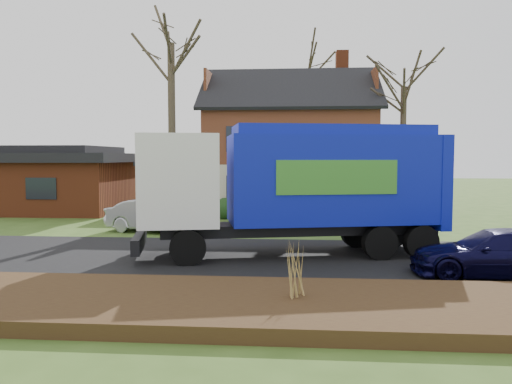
{
  "coord_description": "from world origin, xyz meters",
  "views": [
    {
      "loc": [
        2.3,
        -14.95,
        3.08
      ],
      "look_at": [
        0.93,
        2.5,
        1.85
      ],
      "focal_mm": 35.0,
      "sensor_mm": 36.0,
      "label": 1
    }
  ],
  "objects": [
    {
      "name": "garbage_truck",
      "position": [
        2.42,
        0.61,
        2.34
      ],
      "size": [
        9.77,
        4.48,
        4.05
      ],
      "rotation": [
        0.0,
        0.0,
        0.21
      ],
      "color": "black",
      "rests_on": "ground"
    },
    {
      "name": "tree_front_east",
      "position": [
        7.73,
        10.9,
        7.69
      ],
      "size": [
        3.41,
        3.41,
        9.46
      ],
      "color": "#423628",
      "rests_on": "ground"
    },
    {
      "name": "ranch_house",
      "position": [
        -12.0,
        13.0,
        1.81
      ],
      "size": [
        9.8,
        8.2,
        3.7
      ],
      "color": "brown",
      "rests_on": "ground"
    },
    {
      "name": "main_house",
      "position": [
        1.49,
        13.91,
        4.03
      ],
      "size": [
        12.95,
        8.95,
        9.26
      ],
      "color": "beige",
      "rests_on": "ground"
    },
    {
      "name": "tree_front_west",
      "position": [
        -3.78,
        9.39,
        9.89
      ],
      "size": [
        4.04,
        4.04,
        12.01
      ],
      "color": "#463B2A",
      "rests_on": "ground"
    },
    {
      "name": "silver_sedan",
      "position": [
        -3.36,
        5.0,
        0.69
      ],
      "size": [
        4.43,
        2.54,
        1.38
      ],
      "primitive_type": "imported",
      "rotation": [
        0.0,
        0.0,
        1.3
      ],
      "color": "#9D9FA4",
      "rests_on": "ground"
    },
    {
      "name": "ground",
      "position": [
        0.0,
        0.0,
        0.0
      ],
      "size": [
        120.0,
        120.0,
        0.0
      ],
      "primitive_type": "plane",
      "color": "#35511B",
      "rests_on": "ground"
    },
    {
      "name": "navy_wagon",
      "position": [
        7.47,
        -1.84,
        0.62
      ],
      "size": [
        4.35,
        1.99,
        1.23
      ],
      "primitive_type": "imported",
      "rotation": [
        0.0,
        0.0,
        -1.63
      ],
      "color": "black",
      "rests_on": "ground"
    },
    {
      "name": "mulch_verge",
      "position": [
        0.0,
        -5.3,
        0.15
      ],
      "size": [
        80.0,
        3.5,
        0.3
      ],
      "primitive_type": "cube",
      "color": "black",
      "rests_on": "ground"
    },
    {
      "name": "grass_clump_mid",
      "position": [
        2.34,
        -5.07,
        0.83
      ],
      "size": [
        0.38,
        0.31,
        1.06
      ],
      "color": "olive",
      "rests_on": "mulch_verge"
    },
    {
      "name": "tree_back",
      "position": [
        3.19,
        21.35,
        10.31
      ],
      "size": [
        3.91,
        3.91,
        12.37
      ],
      "color": "#3A3023",
      "rests_on": "ground"
    },
    {
      "name": "road",
      "position": [
        0.0,
        0.0,
        0.01
      ],
      "size": [
        80.0,
        7.0,
        0.02
      ],
      "primitive_type": "cube",
      "color": "black",
      "rests_on": "ground"
    }
  ]
}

